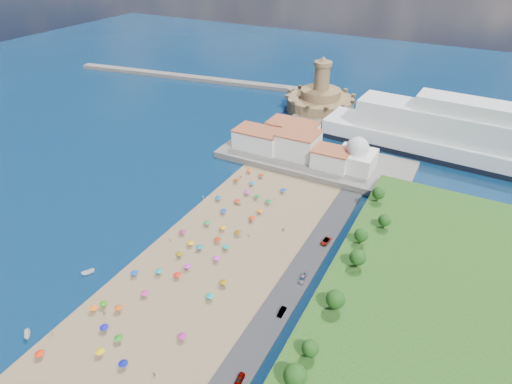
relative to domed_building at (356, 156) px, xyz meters
The scene contains 13 objects.
ground 77.60m from the domed_building, 112.91° to the right, with size 700.00×700.00×0.00m, color #071938.
terrace 21.44m from the domed_building, behind, with size 90.00×36.00×3.00m, color #59544C.
jetty 56.51m from the domed_building, 138.62° to the left, with size 18.00×70.00×2.40m, color #59544C.
breakwater 162.43m from the domed_building, 149.64° to the left, with size 200.00×7.00×2.60m, color #59544C.
waterfront_buildings 33.17m from the domed_building, behind, with size 57.00×29.00×11.00m.
domed_building is the anchor object (origin of this frame).
fortress 79.11m from the domed_building, 122.08° to the left, with size 40.00×40.00×32.40m.
cruise_ship 65.76m from the domed_building, 34.67° to the left, with size 163.52×34.19×35.49m.
beach_parasols 82.81m from the domed_building, 112.27° to the right, with size 31.74×113.41×2.20m.
beachgoers 80.93m from the domed_building, 112.56° to the right, with size 39.62×99.33×1.89m.
moored_boats 128.95m from the domed_building, 114.94° to the right, with size 8.10×29.87×1.65m.
parked_cars 79.33m from the domed_building, 85.64° to the right, with size 2.85×65.85×1.40m.
hillside_trees 83.49m from the domed_building, 77.03° to the right, with size 14.54×110.14×6.95m.
Camera 1 is at (69.61, -99.10, 95.53)m, focal length 30.00 mm.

